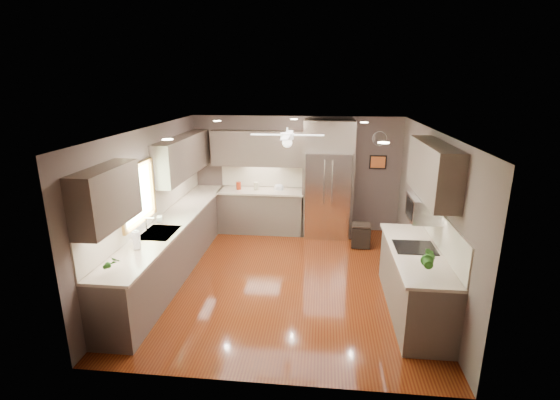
% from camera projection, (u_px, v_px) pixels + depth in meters
% --- Properties ---
extents(floor, '(5.00, 5.00, 0.00)m').
position_uv_depth(floor, '(285.00, 278.00, 6.86)').
color(floor, '#4A1809').
rests_on(floor, ground).
extents(ceiling, '(5.00, 5.00, 0.00)m').
position_uv_depth(ceiling, '(286.00, 130.00, 6.16)').
color(ceiling, white).
rests_on(ceiling, ground).
extents(wall_back, '(4.50, 0.00, 4.50)m').
position_uv_depth(wall_back, '(296.00, 174.00, 8.89)').
color(wall_back, brown).
rests_on(wall_back, ground).
extents(wall_front, '(4.50, 0.00, 4.50)m').
position_uv_depth(wall_front, '(263.00, 281.00, 4.12)').
color(wall_front, brown).
rests_on(wall_front, ground).
extents(wall_left, '(0.00, 5.00, 5.00)m').
position_uv_depth(wall_left, '(151.00, 204.00, 6.74)').
color(wall_left, brown).
rests_on(wall_left, ground).
extents(wall_right, '(0.00, 5.00, 5.00)m').
position_uv_depth(wall_right, '(429.00, 212.00, 6.28)').
color(wall_right, brown).
rests_on(wall_right, ground).
extents(canister_a, '(0.12, 0.12, 0.17)m').
position_uv_depth(canister_a, '(239.00, 186.00, 8.80)').
color(canister_a, maroon).
rests_on(canister_a, back_run).
extents(canister_c, '(0.11, 0.11, 0.17)m').
position_uv_depth(canister_c, '(256.00, 186.00, 8.75)').
color(canister_c, '#B7AE89').
rests_on(canister_c, back_run).
extents(soap_bottle, '(0.11, 0.11, 0.18)m').
position_uv_depth(soap_bottle, '(160.00, 218.00, 6.68)').
color(soap_bottle, white).
rests_on(soap_bottle, left_run).
extents(potted_plant_left, '(0.16, 0.12, 0.27)m').
position_uv_depth(potted_plant_left, '(112.00, 263.00, 4.95)').
color(potted_plant_left, '#28601B').
rests_on(potted_plant_left, left_run).
extents(potted_plant_right, '(0.21, 0.18, 0.36)m').
position_uv_depth(potted_plant_right, '(429.00, 259.00, 4.94)').
color(potted_plant_right, '#28601B').
rests_on(potted_plant_right, right_run).
extents(bowl, '(0.22, 0.22, 0.05)m').
position_uv_depth(bowl, '(279.00, 189.00, 8.75)').
color(bowl, '#B7AE89').
rests_on(bowl, back_run).
extents(left_run, '(0.65, 4.70, 1.45)m').
position_uv_depth(left_run, '(174.00, 244.00, 7.07)').
color(left_run, '#50413A').
rests_on(left_run, ground).
extents(back_run, '(1.85, 0.65, 1.45)m').
position_uv_depth(back_run, '(262.00, 210.00, 8.90)').
color(back_run, '#50413A').
rests_on(back_run, ground).
extents(uppers, '(4.50, 4.70, 0.95)m').
position_uv_depth(uppers, '(247.00, 161.00, 7.09)').
color(uppers, '#50413A').
rests_on(uppers, wall_left).
extents(window, '(0.05, 1.12, 0.92)m').
position_uv_depth(window, '(137.00, 194.00, 6.17)').
color(window, '#BFF2B2').
rests_on(window, wall_left).
extents(sink, '(0.50, 0.70, 0.32)m').
position_uv_depth(sink, '(159.00, 234.00, 6.32)').
color(sink, silver).
rests_on(sink, left_run).
extents(refrigerator, '(1.06, 0.75, 2.45)m').
position_uv_depth(refrigerator, '(328.00, 181.00, 8.52)').
color(refrigerator, silver).
rests_on(refrigerator, ground).
extents(right_run, '(0.70, 2.20, 1.45)m').
position_uv_depth(right_run, '(415.00, 280.00, 5.77)').
color(right_run, '#50413A').
rests_on(right_run, ground).
extents(microwave, '(0.43, 0.55, 0.34)m').
position_uv_depth(microwave, '(424.00, 209.00, 5.72)').
color(microwave, silver).
rests_on(microwave, wall_right).
extents(ceiling_fan, '(1.18, 1.18, 0.32)m').
position_uv_depth(ceiling_fan, '(287.00, 138.00, 6.49)').
color(ceiling_fan, white).
rests_on(ceiling_fan, ceiling).
extents(recessed_lights, '(2.84, 3.14, 0.01)m').
position_uv_depth(recessed_lights, '(285.00, 127.00, 6.54)').
color(recessed_lights, white).
rests_on(recessed_lights, ceiling).
extents(wall_clock, '(0.30, 0.03, 0.30)m').
position_uv_depth(wall_clock, '(380.00, 139.00, 8.48)').
color(wall_clock, white).
rests_on(wall_clock, wall_back).
extents(framed_print, '(0.36, 0.03, 0.30)m').
position_uv_depth(framed_print, '(378.00, 162.00, 8.61)').
color(framed_print, black).
rests_on(framed_print, wall_back).
extents(stool, '(0.39, 0.39, 0.45)m').
position_uv_depth(stool, '(361.00, 235.00, 8.11)').
color(stool, black).
rests_on(stool, ground).
extents(paper_towel, '(0.11, 0.11, 0.27)m').
position_uv_depth(paper_towel, '(136.00, 240.00, 5.64)').
color(paper_towel, white).
rests_on(paper_towel, left_run).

